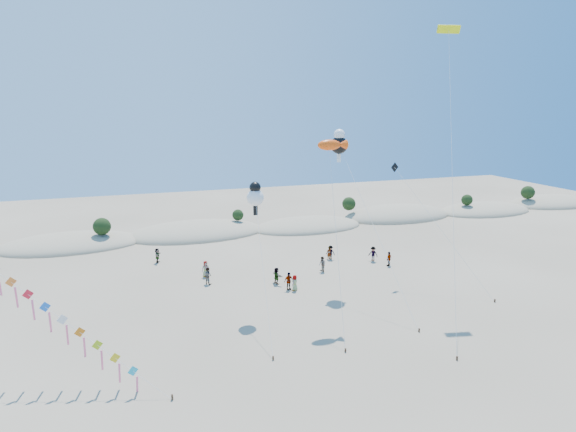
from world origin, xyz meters
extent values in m
ellipsoid|color=gray|center=(-16.00, 44.60, 0.00)|extent=(17.60, 9.68, 3.00)
ellipsoid|color=#263E16|center=(-16.00, 44.60, 0.83)|extent=(14.08, 6.34, 0.70)
ellipsoid|color=gray|center=(0.00, 45.30, 0.00)|extent=(19.00, 10.45, 3.40)
ellipsoid|color=#263E16|center=(0.00, 45.30, 0.94)|extent=(15.20, 6.84, 0.76)
ellipsoid|color=gray|center=(16.00, 43.90, 0.00)|extent=(16.40, 9.02, 2.80)
ellipsoid|color=#263E16|center=(16.00, 43.90, 0.77)|extent=(13.12, 5.90, 0.66)
ellipsoid|color=gray|center=(32.00, 45.70, 0.00)|extent=(18.00, 9.90, 3.80)
ellipsoid|color=#263E16|center=(32.00, 45.70, 1.04)|extent=(14.40, 6.48, 0.72)
ellipsoid|color=gray|center=(48.00, 44.50, 0.00)|extent=(16.80, 9.24, 3.00)
ellipsoid|color=#263E16|center=(48.00, 44.50, 0.83)|extent=(13.44, 6.05, 0.67)
ellipsoid|color=gray|center=(64.00, 45.90, 0.00)|extent=(17.60, 9.68, 3.20)
ellipsoid|color=#263E16|center=(64.00, 45.90, 0.88)|extent=(14.08, 6.34, 0.70)
sphere|color=black|center=(-12.00, 43.40, 2.48)|extent=(2.20, 2.20, 2.20)
sphere|color=black|center=(6.00, 45.40, 2.24)|extent=(1.60, 1.60, 1.60)
sphere|color=black|center=(24.00, 46.80, 2.44)|extent=(2.10, 2.10, 2.10)
sphere|color=black|center=(44.00, 44.10, 2.32)|extent=(1.80, 1.80, 1.80)
sphere|color=black|center=(58.00, 45.60, 2.52)|extent=(2.30, 2.30, 2.30)
cube|color=#3F2D1E|center=(-6.74, 6.82, 0.17)|extent=(0.12, 0.12, 0.35)
cube|color=#1BB4CF|center=(-8.89, 8.22, 1.56)|extent=(1.32, 0.51, 1.39)
cube|color=pink|center=(-8.71, 8.27, 0.46)|extent=(0.19, 0.45, 1.55)
cube|color=yellow|center=(-9.88, 8.85, 2.27)|extent=(1.32, 0.51, 1.39)
cube|color=pink|center=(-9.70, 8.90, 1.17)|extent=(0.19, 0.45, 1.55)
cube|color=#A8CA17|center=(-10.87, 9.49, 2.98)|extent=(1.32, 0.51, 1.39)
cube|color=pink|center=(-10.69, 9.54, 1.88)|extent=(0.19, 0.45, 1.55)
cube|color=orange|center=(-11.86, 10.13, 3.70)|extent=(1.32, 0.51, 1.39)
cube|color=pink|center=(-11.68, 10.18, 2.60)|extent=(0.19, 0.45, 1.55)
cube|color=white|center=(-12.85, 10.77, 4.41)|extent=(1.32, 0.51, 1.39)
cube|color=pink|center=(-12.67, 10.82, 3.31)|extent=(0.19, 0.45, 1.55)
cube|color=blue|center=(-13.84, 11.41, 5.13)|extent=(1.32, 0.51, 1.39)
cube|color=pink|center=(-13.66, 11.46, 4.03)|extent=(0.19, 0.45, 1.55)
cube|color=red|center=(-14.83, 12.05, 5.84)|extent=(1.32, 0.51, 1.39)
cube|color=pink|center=(-14.65, 12.10, 4.74)|extent=(0.19, 0.45, 1.55)
cube|color=orange|center=(-15.82, 12.69, 6.56)|extent=(1.32, 0.51, 1.39)
cube|color=pink|center=(-15.64, 12.74, 5.46)|extent=(0.19, 0.45, 1.55)
cube|color=pink|center=(-16.63, 13.38, 6.17)|extent=(0.19, 0.45, 1.55)
cube|color=#3F2D1E|center=(5.69, 8.77, 0.15)|extent=(0.10, 0.10, 0.30)
cylinder|color=silver|center=(6.63, 12.79, 7.12)|extent=(1.90, 8.07, 14.25)
ellipsoid|color=#FE4E0D|center=(7.57, 16.81, 14.24)|extent=(2.04, 0.90, 0.90)
cone|color=#FE4E0D|center=(8.71, 16.81, 14.24)|extent=(0.82, 0.82, 0.82)
cube|color=#3F2D1E|center=(0.41, 9.36, 0.15)|extent=(0.10, 0.10, 0.30)
cylinder|color=silver|center=(1.06, 14.04, 4.92)|extent=(1.33, 9.39, 9.85)
sphere|color=white|center=(1.71, 18.73, 9.84)|extent=(1.44, 1.44, 1.44)
sphere|color=black|center=(1.71, 18.73, 10.70)|extent=(0.96, 0.96, 0.96)
cube|color=black|center=(1.71, 18.73, 8.72)|extent=(0.35, 0.18, 0.80)
cube|color=#3F2D1E|center=(12.57, 9.85, 0.15)|extent=(0.10, 0.10, 0.30)
cylinder|color=silver|center=(11.88, 16.32, 6.84)|extent=(1.40, 12.97, 13.69)
sphere|color=black|center=(11.19, 22.80, 13.68)|extent=(1.67, 1.67, 1.67)
sphere|color=white|center=(11.19, 22.80, 14.68)|extent=(1.09, 1.09, 1.09)
cube|color=white|center=(11.19, 22.80, 12.44)|extent=(0.35, 0.18, 0.80)
cube|color=white|center=(10.49, 22.80, 13.68)|extent=(0.60, 0.15, 0.25)
cube|color=white|center=(11.89, 22.80, 13.68)|extent=(0.60, 0.15, 0.25)
cube|color=#3F2D1E|center=(12.64, 5.27, 0.15)|extent=(0.10, 0.10, 0.30)
cylinder|color=silver|center=(16.26, 12.09, 12.04)|extent=(7.29, 13.66, 24.10)
cube|color=#FCFD0D|center=(19.89, 18.90, 24.09)|extent=(2.13, 0.87, 0.75)
cube|color=black|center=(19.89, 18.92, 24.09)|extent=(2.06, 0.53, 0.19)
cube|color=#3F2D1E|center=(22.43, 12.76, 0.15)|extent=(0.10, 0.10, 0.30)
cylinder|color=silver|center=(19.86, 17.67, 5.66)|extent=(5.16, 9.86, 11.34)
cube|color=black|center=(17.29, 22.59, 11.32)|extent=(0.99, 0.29, 1.01)
imported|color=slate|center=(-1.53, 25.59, 0.85)|extent=(1.01, 1.05, 1.70)
imported|color=slate|center=(6.14, 21.20, 0.77)|extent=(0.89, 0.85, 1.53)
imported|color=slate|center=(5.64, 21.57, 0.88)|extent=(1.11, 0.72, 1.75)
imported|color=slate|center=(13.25, 29.03, 0.81)|extent=(1.19, 1.15, 1.63)
imported|color=slate|center=(5.00, 23.45, 0.84)|extent=(0.94, 1.63, 1.68)
imported|color=slate|center=(13.05, 28.99, 0.76)|extent=(0.58, 0.40, 1.52)
imported|color=slate|center=(10.68, 25.30, 0.84)|extent=(0.69, 0.86, 1.67)
imported|color=slate|center=(-1.40, 27.79, 0.84)|extent=(0.88, 0.63, 1.68)
imported|color=slate|center=(18.45, 24.76, 0.83)|extent=(1.03, 0.88, 1.65)
imported|color=slate|center=(17.61, 26.88, 0.85)|extent=(1.20, 1.24, 1.70)
imported|color=slate|center=(-5.87, 34.10, 0.84)|extent=(0.88, 1.62, 1.67)
camera|label=1|loc=(-8.25, -19.97, 17.41)|focal=30.00mm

